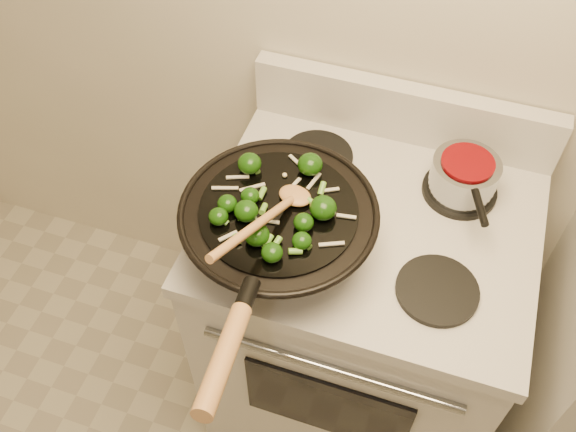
% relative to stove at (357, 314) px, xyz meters
% --- Properties ---
extents(stove, '(0.78, 0.67, 1.08)m').
position_rel_stove_xyz_m(stove, '(0.00, 0.00, 0.00)').
color(stove, silver).
rests_on(stove, ground).
extents(wok, '(0.43, 0.71, 0.24)m').
position_rel_stove_xyz_m(wok, '(-0.18, -0.16, 0.53)').
color(wok, black).
rests_on(wok, stove).
extents(stirfry, '(0.32, 0.30, 0.05)m').
position_rel_stove_xyz_m(stirfry, '(-0.19, -0.16, 0.61)').
color(stirfry, '#133A09').
rests_on(stirfry, wok).
extents(wooden_spoon, '(0.12, 0.32, 0.14)m').
position_rel_stove_xyz_m(wooden_spoon, '(-0.18, -0.20, 0.64)').
color(wooden_spoon, '#B67D47').
rests_on(wooden_spoon, wok).
extents(saucepan, '(0.16, 0.25, 0.10)m').
position_rel_stove_xyz_m(saucepan, '(0.18, 0.15, 0.51)').
color(saucepan, gray).
rests_on(saucepan, stove).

